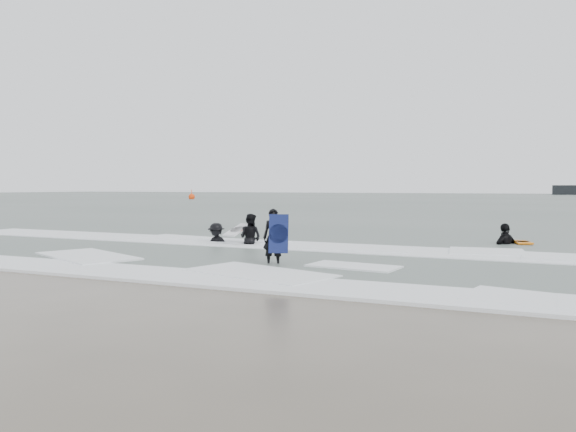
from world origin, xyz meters
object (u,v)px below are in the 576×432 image
at_px(surfer_breaker, 216,245).
at_px(surfer_right_near, 505,246).
at_px(surfer_wading, 250,246).
at_px(surfer_centre, 274,266).
at_px(buoy, 192,197).

xyz_separation_m(surfer_breaker, surfer_right_near, (9.07, 3.98, 0.00)).
xyz_separation_m(surfer_wading, surfer_right_near, (7.80, 3.86, 0.00)).
bearing_deg(surfer_centre, buoy, 111.36).
height_order(surfer_breaker, surfer_right_near, surfer_right_near).
height_order(surfer_wading, surfer_breaker, surfer_wading).
height_order(surfer_centre, surfer_right_near, surfer_right_near).
relative_size(surfer_centre, surfer_right_near, 0.77).
relative_size(surfer_breaker, buoy, 0.97).
distance_m(surfer_wading, surfer_right_near, 8.70).
relative_size(surfer_centre, surfer_wading, 0.89).
bearing_deg(surfer_wading, surfer_centre, 131.81).
relative_size(surfer_wading, surfer_right_near, 0.86).
height_order(surfer_wading, buoy, buoy).
xyz_separation_m(surfer_wading, buoy, (-41.70, 57.03, 0.42)).
xyz_separation_m(surfer_centre, surfer_wading, (-2.80, 3.89, 0.00)).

